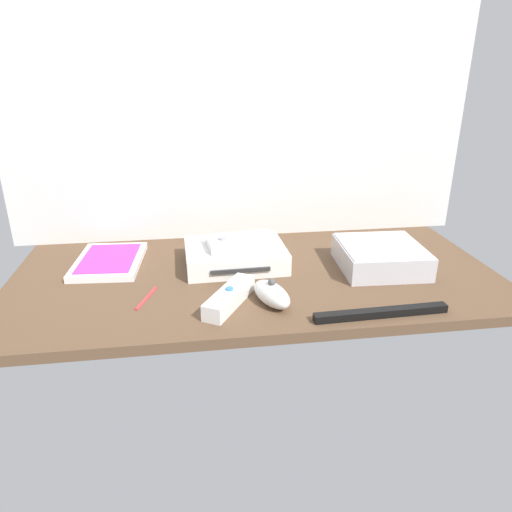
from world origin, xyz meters
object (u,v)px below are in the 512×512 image
object	(u,v)px
remote_nunchuk	(272,294)
stylus_pen	(146,297)
game_console	(235,255)
remote_wand	(230,297)
sensor_bar	(381,313)
remote_classic_pad	(242,242)
mini_computer	(380,256)
game_case	(109,261)

from	to	relation	value
remote_nunchuk	stylus_pen	xyz separation A→B (cm)	(-22.71, 5.38, -1.69)
game_console	remote_wand	distance (cm)	18.21
remote_wand	sensor_bar	size ratio (longest dim) A/B	0.61
remote_nunchuk	stylus_pen	distance (cm)	23.40
game_console	remote_classic_pad	bearing A→B (deg)	-20.99
game_console	mini_computer	distance (cm)	30.90
sensor_bar	remote_nunchuk	bearing A→B (deg)	156.45
remote_wand	sensor_bar	distance (cm)	26.69
game_case	sensor_bar	size ratio (longest dim) A/B	0.83
remote_wand	stylus_pen	world-z (taller)	remote_wand
game_case	remote_classic_pad	bearing A→B (deg)	-5.19
remote_classic_pad	mini_computer	bearing A→B (deg)	-17.80
stylus_pen	remote_classic_pad	bearing A→B (deg)	33.74
game_console	stylus_pen	size ratio (longest dim) A/B	2.39
remote_classic_pad	stylus_pen	xyz separation A→B (cm)	(-19.40, -12.96, -5.06)
mini_computer	remote_wand	xyz separation A→B (cm)	(-33.18, -12.05, -1.13)
game_case	stylus_pen	world-z (taller)	game_case
remote_nunchuk	stylus_pen	size ratio (longest dim) A/B	1.21
game_case	sensor_bar	world-z (taller)	game_case
game_case	remote_wand	size ratio (longest dim) A/B	1.37
remote_wand	remote_classic_pad	size ratio (longest dim) A/B	0.95
sensor_bar	stylus_pen	world-z (taller)	sensor_bar
sensor_bar	game_console	bearing A→B (deg)	129.19
remote_wand	stylus_pen	bearing A→B (deg)	-165.71
game_case	remote_classic_pad	size ratio (longest dim) A/B	1.30
remote_wand	sensor_bar	bearing A→B (deg)	13.59
remote_wand	stylus_pen	xyz separation A→B (cm)	(-15.18, 4.54, -1.16)
remote_nunchuk	remote_classic_pad	bearing A→B (deg)	78.05
mini_computer	remote_nunchuk	bearing A→B (deg)	-153.32
remote_classic_pad	stylus_pen	size ratio (longest dim) A/B	1.70
sensor_bar	remote_classic_pad	bearing A→B (deg)	127.96
remote_classic_pad	stylus_pen	world-z (taller)	remote_classic_pad
game_console	game_case	distance (cm)	27.43
game_console	remote_wand	xyz separation A→B (cm)	(-2.86, -17.98, -0.69)
remote_nunchuk	sensor_bar	size ratio (longest dim) A/B	0.46
mini_computer	remote_classic_pad	distance (cm)	29.60
game_case	remote_classic_pad	xyz separation A→B (cm)	(28.44, -4.66, 4.65)
mini_computer	remote_classic_pad	world-z (taller)	remote_classic_pad
game_console	mini_computer	size ratio (longest dim) A/B	1.21
remote_wand	remote_classic_pad	xyz separation A→B (cm)	(4.22, 17.50, 3.90)
remote_wand	remote_nunchuk	world-z (taller)	remote_nunchuk
game_case	remote_nunchuk	size ratio (longest dim) A/B	1.82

